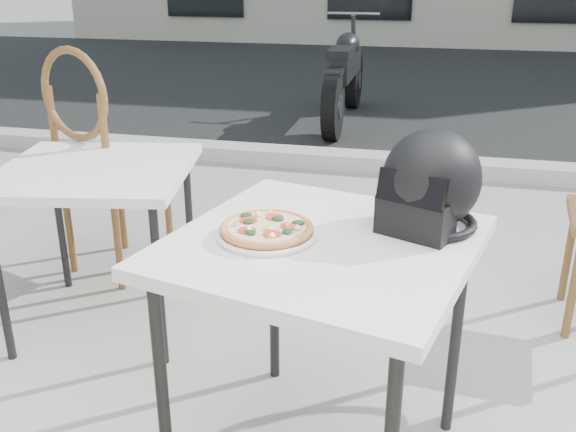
% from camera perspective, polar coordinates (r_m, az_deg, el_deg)
% --- Properties ---
extents(street_asphalt, '(30.00, 8.00, 0.00)m').
position_cam_1_polar(street_asphalt, '(8.95, 15.10, 11.18)').
color(street_asphalt, black).
rests_on(street_asphalt, ground).
extents(curb, '(30.00, 0.25, 0.12)m').
position_cam_1_polar(curb, '(5.03, 15.79, 4.12)').
color(curb, '#A5A29B').
rests_on(curb, ground).
extents(cafe_table_main, '(0.98, 0.98, 0.77)m').
position_cam_1_polar(cafe_table_main, '(1.83, 2.98, -4.11)').
color(cafe_table_main, white).
rests_on(cafe_table_main, ground).
extents(plate, '(0.33, 0.33, 0.02)m').
position_cam_1_polar(plate, '(1.81, -1.90, -1.64)').
color(plate, white).
rests_on(plate, cafe_table_main).
extents(pizza, '(0.27, 0.27, 0.03)m').
position_cam_1_polar(pizza, '(1.81, -1.90, -1.06)').
color(pizza, '#DB8D50').
rests_on(pizza, plate).
extents(helmet, '(0.38, 0.38, 0.29)m').
position_cam_1_polar(helmet, '(1.89, 12.47, 2.68)').
color(helmet, black).
rests_on(helmet, cafe_table_main).
extents(cafe_table_side, '(0.89, 0.89, 0.72)m').
position_cam_1_polar(cafe_table_side, '(2.77, -16.71, 2.97)').
color(cafe_table_side, white).
rests_on(cafe_table_side, ground).
extents(cafe_chair_side, '(0.57, 0.57, 1.16)m').
position_cam_1_polar(cafe_chair_side, '(3.24, -16.46, 5.41)').
color(cafe_chair_side, brown).
rests_on(cafe_chair_side, ground).
extents(motorcycle, '(0.54, 2.08, 1.03)m').
position_cam_1_polar(motorcycle, '(6.52, 5.08, 12.24)').
color(motorcycle, black).
rests_on(motorcycle, street_asphalt).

